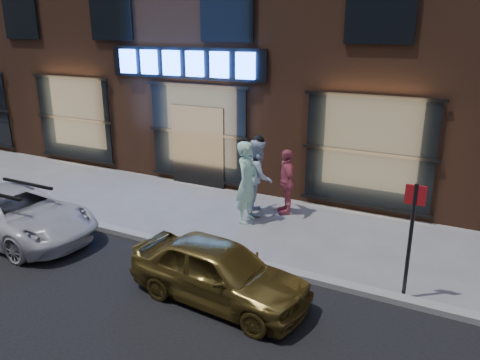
# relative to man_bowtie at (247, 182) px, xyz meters

# --- Properties ---
(ground) EXTENTS (90.00, 90.00, 0.00)m
(ground) POSITION_rel_man_bowtie_xyz_m (-2.57, -2.05, -1.01)
(ground) COLOR slate
(ground) RESTS_ON ground
(curb) EXTENTS (60.00, 0.25, 0.12)m
(curb) POSITION_rel_man_bowtie_xyz_m (-2.57, -2.05, -0.95)
(curb) COLOR gray
(curb) RESTS_ON ground
(storefront_building) EXTENTS (30.20, 8.28, 10.30)m
(storefront_building) POSITION_rel_man_bowtie_xyz_m (-2.57, 5.94, 4.14)
(storefront_building) COLOR #54301E
(storefront_building) RESTS_ON ground
(man_bowtie) EXTENTS (0.52, 0.76, 2.02)m
(man_bowtie) POSITION_rel_man_bowtie_xyz_m (0.00, 0.00, 0.00)
(man_bowtie) COLOR #BDF9E1
(man_bowtie) RESTS_ON ground
(man_cap) EXTENTS (1.03, 1.15, 1.94)m
(man_cap) POSITION_rel_man_bowtie_xyz_m (-0.02, 0.67, -0.04)
(man_cap) COLOR silver
(man_cap) RESTS_ON ground
(passerby) EXTENTS (0.89, 1.05, 1.69)m
(passerby) POSITION_rel_man_bowtie_xyz_m (0.64, 0.96, -0.16)
(passerby) COLOR #C45165
(passerby) RESTS_ON ground
(white_suv) EXTENTS (4.11, 2.08, 1.12)m
(white_suv) POSITION_rel_man_bowtie_xyz_m (-4.21, -3.23, -0.45)
(white_suv) COLOR silver
(white_suv) RESTS_ON ground
(gold_sedan) EXTENTS (3.38, 1.61, 1.12)m
(gold_sedan) POSITION_rel_man_bowtie_xyz_m (1.15, -3.40, -0.45)
(gold_sedan) COLOR olive
(gold_sedan) RESTS_ON ground
(sign_post) EXTENTS (0.34, 0.07, 2.12)m
(sign_post) POSITION_rel_man_bowtie_xyz_m (4.02, -1.84, 0.27)
(sign_post) COLOR #262628
(sign_post) RESTS_ON ground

